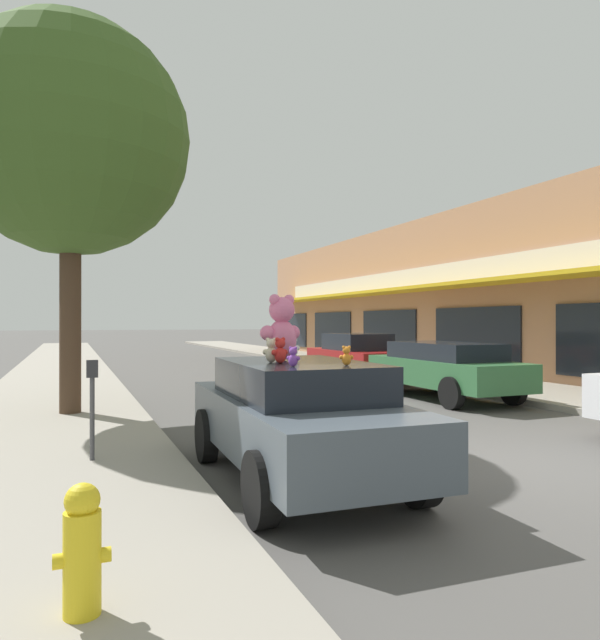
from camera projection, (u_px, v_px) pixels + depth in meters
The scene contains 15 objects.
ground_plane at pixel (514, 465), 7.55m from camera, with size 260.00×260.00×0.00m, color #514F4C.
sidewalk_near at pixel (37, 515), 5.39m from camera, with size 3.35×90.00×0.14m.
storefront_row at pixel (552, 296), 24.57m from camera, with size 14.34×34.33×6.01m.
plush_art_car at pixel (298, 416), 6.77m from camera, with size 1.99×4.27×1.42m.
teddy_bear_giant at pixel (282, 329), 7.00m from camera, with size 0.61×0.44×0.81m.
teddy_bear_purple at pixel (293, 357), 5.99m from camera, with size 0.14×0.15×0.21m.
teddy_bear_red at pixel (280, 351), 6.49m from camera, with size 0.23×0.15×0.30m.
teddy_bear_orange at pixel (346, 356), 6.16m from camera, with size 0.16×0.11×0.21m.
teddy_bear_cream at pixel (271, 350), 6.62m from camera, with size 0.21×0.18×0.29m.
teddy_bear_white at pixel (293, 347), 7.57m from camera, with size 0.22×0.14×0.30m.
parked_car_far_center at pixel (445, 367), 13.91m from camera, with size 1.90×4.50×1.39m.
parked_car_far_right at pixel (357, 356), 18.15m from camera, with size 1.91×4.10×1.52m.
street_tree at pixel (71, 139), 11.02m from camera, with size 4.55×4.55×7.60m.
fire_hydrant at pixel (82, 549), 3.41m from camera, with size 0.33×0.22×0.79m.
parking_meter at pixel (92, 396), 7.24m from camera, with size 0.14×0.10×1.27m.
Camera 1 is at (-5.47, -5.93, 1.90)m, focal length 32.00 mm.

